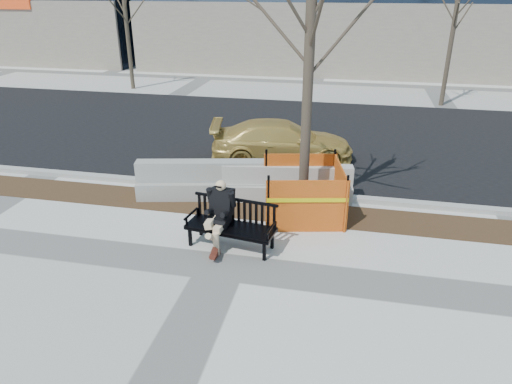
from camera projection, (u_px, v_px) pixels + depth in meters
ground at (222, 266)px, 9.07m from camera, size 120.00×120.00×0.00m
mulch_strip at (251, 208)px, 11.39m from camera, size 40.00×1.20×0.02m
asphalt_street at (288, 134)px, 16.93m from camera, size 60.00×10.40×0.01m
curb at (259, 191)px, 12.22m from camera, size 60.00×0.25×0.12m
bench at (231, 247)px, 9.75m from camera, size 1.95×0.94×1.00m
seated_man at (221, 243)px, 9.87m from camera, size 0.74×1.07×1.39m
tree_fence at (302, 214)px, 11.10m from camera, size 3.17×3.17×6.66m
sedan at (282, 161)px, 14.44m from camera, size 4.50×2.52×1.23m
jersey_barrier_left at (206, 197)px, 12.02m from camera, size 3.48×1.40×0.98m
jersey_barrier_right at (287, 199)px, 11.89m from camera, size 3.27×1.11×0.92m
far_tree_left at (133, 88)px, 24.23m from camera, size 2.30×2.30×5.96m
far_tree_right at (441, 105)px, 20.95m from camera, size 2.63×2.63×5.91m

